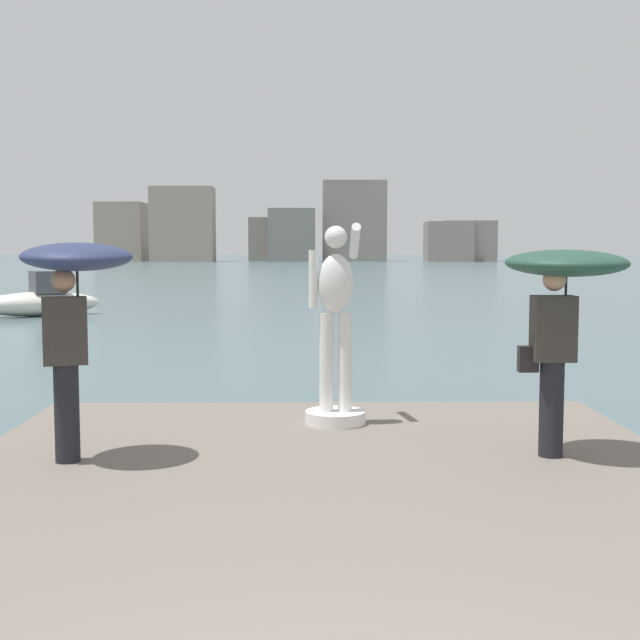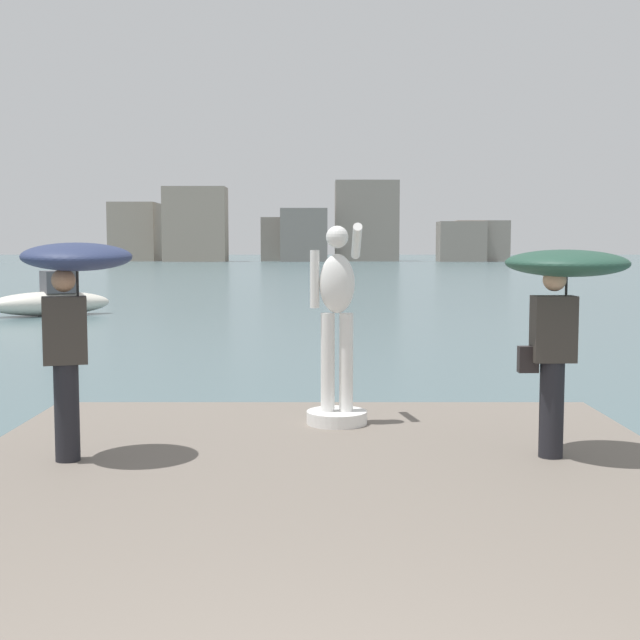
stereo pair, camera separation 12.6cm
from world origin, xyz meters
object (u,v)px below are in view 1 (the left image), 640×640
Objects in this scene: statue_white_figure at (336,339)px; boat_mid at (41,301)px; onlooker_right at (562,289)px; onlooker_left at (73,289)px.

boat_mid is at bearing 115.46° from statue_white_figure.
onlooker_right is 0.46× the size of boat_mid.
statue_white_figure is 21.49m from boat_mid.
statue_white_figure is 1.14× the size of onlooker_right.
statue_white_figure is 2.56m from onlooker_right.
statue_white_figure is 0.53× the size of boat_mid.
onlooker_right is (2.01, -1.45, 0.61)m from statue_white_figure.
onlooker_right is at bearing -35.74° from statue_white_figure.
statue_white_figure reaches higher than onlooker_left.
onlooker_left is 22.09m from boat_mid.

